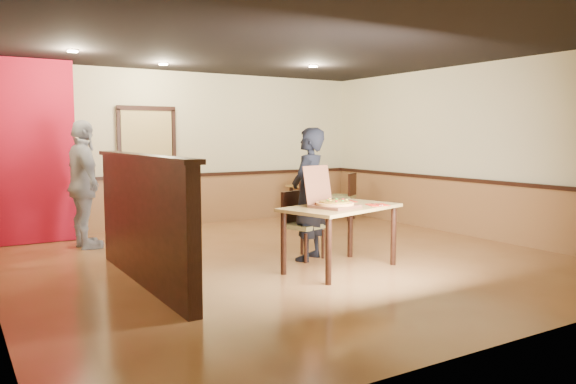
% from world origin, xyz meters
% --- Properties ---
extents(floor, '(7.00, 7.00, 0.00)m').
position_xyz_m(floor, '(0.00, 0.00, 0.00)').
color(floor, '#AB7442').
rests_on(floor, ground).
extents(ceiling, '(7.00, 7.00, 0.00)m').
position_xyz_m(ceiling, '(0.00, 0.00, 2.80)').
color(ceiling, black).
rests_on(ceiling, wall_back).
extents(wall_back, '(7.00, 0.00, 7.00)m').
position_xyz_m(wall_back, '(0.00, 3.50, 1.40)').
color(wall_back, beige).
rests_on(wall_back, floor).
extents(wall_right, '(0.00, 7.00, 7.00)m').
position_xyz_m(wall_right, '(3.50, 0.00, 1.40)').
color(wall_right, beige).
rests_on(wall_right, floor).
extents(wainscot_back, '(7.00, 0.04, 0.90)m').
position_xyz_m(wainscot_back, '(0.00, 3.47, 0.45)').
color(wainscot_back, olive).
rests_on(wainscot_back, floor).
extents(chair_rail_back, '(7.00, 0.06, 0.06)m').
position_xyz_m(chair_rail_back, '(0.00, 3.45, 0.92)').
color(chair_rail_back, black).
rests_on(chair_rail_back, wall_back).
extents(wainscot_right, '(0.04, 7.00, 0.90)m').
position_xyz_m(wainscot_right, '(3.47, 0.00, 0.45)').
color(wainscot_right, olive).
rests_on(wainscot_right, floor).
extents(chair_rail_right, '(0.06, 7.00, 0.06)m').
position_xyz_m(chair_rail_right, '(3.45, 0.00, 0.92)').
color(chair_rail_right, black).
rests_on(chair_rail_right, wall_right).
extents(back_door, '(0.90, 0.06, 2.10)m').
position_xyz_m(back_door, '(-0.80, 3.46, 1.05)').
color(back_door, tan).
rests_on(back_door, wall_back).
extents(booth_partition, '(0.20, 3.10, 1.44)m').
position_xyz_m(booth_partition, '(-2.00, -0.20, 0.74)').
color(booth_partition, black).
rests_on(booth_partition, floor).
extents(red_accent_panel, '(1.60, 0.20, 2.78)m').
position_xyz_m(red_accent_panel, '(-2.90, 3.00, 1.40)').
color(red_accent_panel, '#A80C23').
rests_on(red_accent_panel, floor).
extents(spot_a, '(0.14, 0.14, 0.02)m').
position_xyz_m(spot_a, '(-2.30, 1.80, 2.78)').
color(spot_a, beige).
rests_on(spot_a, ceiling).
extents(spot_b, '(0.14, 0.14, 0.02)m').
position_xyz_m(spot_b, '(-0.80, 2.50, 2.78)').
color(spot_b, beige).
rests_on(spot_b, ceiling).
extents(spot_c, '(0.14, 0.14, 0.02)m').
position_xyz_m(spot_c, '(1.40, 1.50, 2.78)').
color(spot_c, beige).
rests_on(spot_c, ceiling).
extents(main_table, '(1.65, 1.21, 0.79)m').
position_xyz_m(main_table, '(0.26, -0.82, 0.68)').
color(main_table, '#AC8948').
rests_on(main_table, floor).
extents(diner_chair, '(0.56, 0.56, 0.90)m').
position_xyz_m(diner_chair, '(0.19, -0.01, 0.49)').
color(diner_chair, olive).
rests_on(diner_chair, floor).
extents(side_chair_left, '(0.48, 0.48, 0.95)m').
position_xyz_m(side_chair_left, '(1.87, 2.43, 0.52)').
color(side_chair_left, olive).
rests_on(side_chair_left, floor).
extents(side_chair_right, '(0.63, 0.63, 0.92)m').
position_xyz_m(side_chair_right, '(2.81, 2.44, 0.50)').
color(side_chair_right, olive).
rests_on(side_chair_right, floor).
extents(side_table, '(0.77, 0.77, 0.66)m').
position_xyz_m(side_table, '(2.32, 3.05, 0.50)').
color(side_table, '#AC8948').
rests_on(side_table, floor).
extents(diner, '(0.77, 0.70, 1.75)m').
position_xyz_m(diner, '(0.23, -0.15, 0.88)').
color(diner, black).
rests_on(diner, floor).
extents(passerby, '(0.54, 1.13, 1.87)m').
position_xyz_m(passerby, '(-2.14, 2.18, 0.94)').
color(passerby, '#9A99A2').
rests_on(passerby, floor).
extents(pizza_box, '(0.59, 0.65, 0.49)m').
position_xyz_m(pizza_box, '(0.09, -0.87, 0.85)').
color(pizza_box, brown).
rests_on(pizza_box, main_table).
extents(pizza, '(0.53, 0.53, 0.03)m').
position_xyz_m(pizza, '(0.10, -0.91, 0.84)').
color(pizza, '#E8A154').
rests_on(pizza, pizza_box).
extents(napkin_near, '(0.30, 0.30, 0.01)m').
position_xyz_m(napkin_near, '(0.70, -0.99, 0.79)').
color(napkin_near, red).
rests_on(napkin_near, main_table).
extents(napkin_far, '(0.25, 0.25, 0.01)m').
position_xyz_m(napkin_far, '(0.61, -0.49, 0.79)').
color(napkin_far, red).
rests_on(napkin_far, main_table).
extents(condiment, '(0.06, 0.06, 0.15)m').
position_xyz_m(condiment, '(2.36, 3.04, 0.74)').
color(condiment, '#93491A').
rests_on(condiment, side_table).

